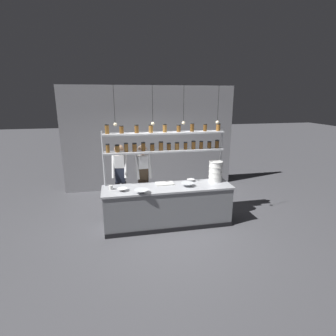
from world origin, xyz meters
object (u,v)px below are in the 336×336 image
prep_bowl_center_front (141,192)px  cutting_board (165,183)px  chef_left (120,175)px  prep_bowl_center_back (187,185)px  prep_bowl_near_right (122,190)px  spice_shelf_unit (165,144)px  prep_bowl_near_left (191,180)px  serving_cup_front (111,187)px  container_stack (216,171)px  chef_center (143,176)px

prep_bowl_center_front → cutting_board: bearing=39.9°
chef_left → cutting_board: bearing=-22.7°
cutting_board → prep_bowl_center_front: prep_bowl_center_front is taller
prep_bowl_center_back → prep_bowl_near_right: 1.42m
chef_left → spice_shelf_unit: bearing=-15.1°
prep_bowl_near_left → serving_cup_front: serving_cup_front is taller
prep_bowl_center_front → serving_cup_front: bearing=149.3°
prep_bowl_center_front → prep_bowl_near_right: (-0.38, 0.22, -0.01)m
container_stack → prep_bowl_center_front: (-1.78, -0.46, -0.20)m
prep_bowl_center_back → prep_bowl_near_right: bearing=-179.5°
cutting_board → prep_bowl_center_front: size_ratio=1.34×
prep_bowl_near_left → prep_bowl_center_back: (-0.17, -0.32, 0.01)m
spice_shelf_unit → chef_center: size_ratio=1.56×
chef_left → prep_bowl_center_back: 1.66m
cutting_board → prep_bowl_near_right: 0.99m
chef_center → serving_cup_front: 0.90m
chef_left → prep_bowl_near_right: chef_left is taller
chef_left → prep_bowl_near_right: (0.02, -0.83, -0.08)m
container_stack → serving_cup_front: bearing=-177.8°
chef_center → container_stack: (1.65, -0.40, 0.13)m
chef_left → chef_center: 0.56m
prep_bowl_near_right → spice_shelf_unit: bearing=22.7°
serving_cup_front → chef_left: bearing=72.1°
spice_shelf_unit → cutting_board: (-0.03, -0.15, -0.88)m
prep_bowl_near_right → chef_center: bearing=51.1°
container_stack → prep_bowl_center_back: 0.80m
chef_left → chef_center: (0.53, -0.19, 0.00)m
cutting_board → prep_bowl_center_back: bearing=-28.5°
container_stack → prep_bowl_near_left: 0.61m
cutting_board → serving_cup_front: serving_cup_front is taller
chef_left → container_stack: (2.18, -0.59, 0.13)m
chef_center → serving_cup_front: (-0.75, -0.49, -0.06)m
prep_bowl_near_right → prep_bowl_center_back: bearing=0.5°
prep_bowl_center_back → spice_shelf_unit: bearing=137.3°
spice_shelf_unit → container_stack: (1.17, -0.17, -0.65)m
chef_center → prep_bowl_near_right: chef_center is taller
serving_cup_front → prep_bowl_near_left: bearing=5.9°
prep_bowl_near_right → serving_cup_front: 0.28m
cutting_board → prep_bowl_near_right: size_ratio=1.80×
cutting_board → prep_bowl_center_front: 0.76m
spice_shelf_unit → prep_bowl_near_left: 1.06m
container_stack → cutting_board: 1.22m
prep_bowl_near_left → prep_bowl_center_back: 0.36m
prep_bowl_near_left → serving_cup_front: size_ratio=1.97×
chef_center → cutting_board: bearing=-45.0°
prep_bowl_near_left → prep_bowl_center_back: bearing=-117.9°
chef_left → serving_cup_front: chef_left is taller
cutting_board → prep_bowl_center_back: prep_bowl_center_back is taller
chef_left → container_stack: size_ratio=3.71×
cutting_board → prep_bowl_near_right: prep_bowl_near_right is taller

